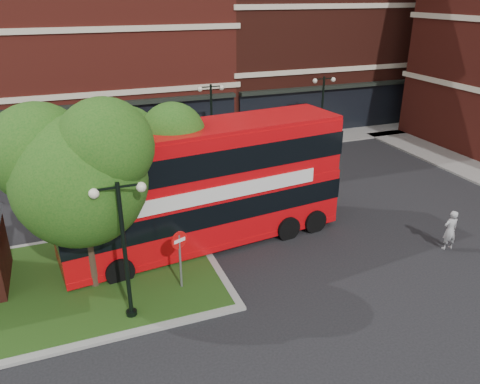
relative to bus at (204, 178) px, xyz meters
name	(u,v)px	position (x,y,z in m)	size (l,w,h in m)	color
ground	(280,288)	(1.60, -4.33, -3.06)	(120.00, 120.00, 0.00)	black
pavement_far	(175,155)	(1.60, 12.17, -3.00)	(44.00, 3.00, 0.12)	slate
terrace_far_left	(33,42)	(-6.40, 19.67, 3.94)	(26.00, 12.00, 14.00)	maroon
terrace_far_right	(311,20)	(15.60, 19.67, 4.94)	(18.00, 12.00, 16.00)	#471911
traffic_island	(53,287)	(-6.40, -1.33, -2.99)	(12.60, 7.60, 0.15)	gray
tree_island_west	(75,168)	(-5.00, -1.76, 1.73)	(5.40, 4.71, 7.21)	#2D2116
tree_island_east	(151,152)	(-1.98, 0.73, 1.18)	(4.46, 3.90, 6.29)	#2D2116
lamp_island	(124,246)	(-3.90, -4.13, -0.23)	(1.72, 0.36, 5.00)	black
lamp_far_left	(212,119)	(3.60, 10.17, -0.23)	(1.72, 0.36, 5.00)	black
lamp_far_right	(322,108)	(11.60, 10.17, -0.23)	(1.72, 0.36, 5.00)	black
bus	(204,178)	(0.00, 0.00, 0.00)	(12.45, 4.18, 4.66)	red
woman	(450,230)	(9.58, -4.29, -2.16)	(0.66, 0.43, 1.81)	#9A9A9D
car_silver	(98,163)	(-3.55, 10.72, -2.43)	(1.48, 3.69, 1.26)	#BABCC2
car_white	(235,149)	(5.19, 10.17, -2.44)	(1.30, 3.74, 1.23)	white
no_entry_sign	(180,249)	(-1.90, -3.13, -1.31)	(0.64, 0.31, 2.45)	slate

